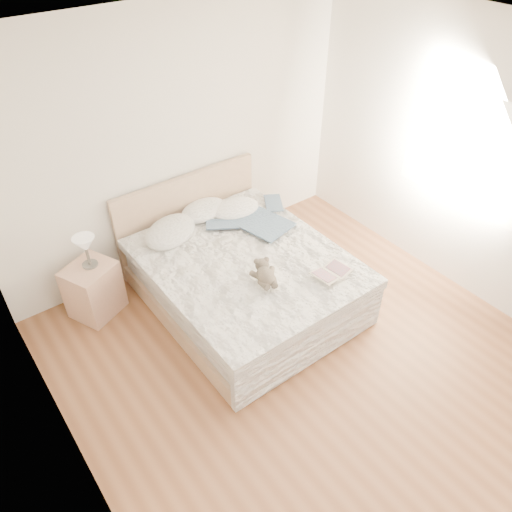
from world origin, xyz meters
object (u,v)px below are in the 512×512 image
Objects in this scene: photo_book at (173,238)px; childrens_book at (331,273)px; nightstand at (93,290)px; table_lamp at (85,246)px; bed at (241,276)px; teddy_bear at (266,281)px.

childrens_book is (0.89, -1.34, 0.00)m from photo_book.
childrens_book is at bearing -40.85° from nightstand.
photo_book is (0.81, -0.18, -0.16)m from table_lamp.
nightstand is 0.93m from photo_book.
teddy_bear is (-0.09, -0.51, 0.34)m from bed.
childrens_book is 1.18× the size of teddy_bear.
teddy_bear reaches higher than nightstand.
teddy_bear is (1.14, -1.26, -0.14)m from table_lamp.
table_lamp is at bearing 31.38° from nightstand.
bed is 6.13× the size of childrens_book.
table_lamp reaches higher than photo_book.
bed is at bearing 114.95° from childrens_book.
table_lamp is (0.04, 0.02, 0.51)m from nightstand.
bed is 0.62m from teddy_bear.
table_lamp is (-1.22, 0.76, 0.49)m from bed.
bed reaches higher than childrens_book.
teddy_bear is at bearing -77.54° from photo_book.
childrens_book is at bearing -60.92° from photo_book.
bed reaches higher than table_lamp.
nightstand is at bearing 132.34° from childrens_book.
bed is at bearing -30.25° from nightstand.
bed reaches higher than photo_book.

